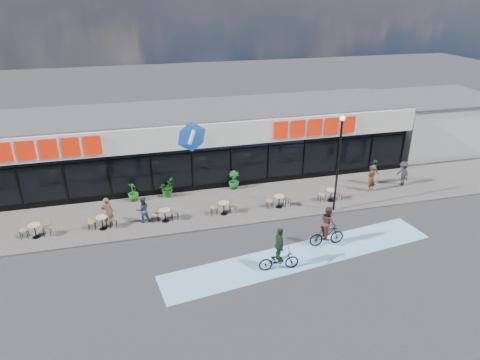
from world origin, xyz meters
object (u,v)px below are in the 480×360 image
object	(u,v)px
lamp_post	(339,157)
pedestrian_a	(403,173)
patron_right	(143,210)
cyclist_b	(327,229)
cyclist_a	(279,254)
patron_left	(107,212)
pedestrian_c	(371,178)
potted_plant_left	(133,192)
pedestrian_b	(374,172)
potted_plant_mid	(167,188)
potted_plant_right	(234,180)

from	to	relation	value
lamp_post	pedestrian_a	size ratio (longest dim) A/B	3.47
patron_right	cyclist_b	xyz separation A→B (m)	(8.84, -4.55, 0.05)
patron_right	cyclist_a	size ratio (longest dim) A/B	0.69
patron_left	cyclist_a	world-z (taller)	cyclist_a
lamp_post	pedestrian_c	distance (m)	4.55
cyclist_b	patron_right	bearing A→B (deg)	152.75
pedestrian_c	potted_plant_left	bearing A→B (deg)	-31.53
patron_right	pedestrian_b	size ratio (longest dim) A/B	0.91
patron_right	potted_plant_mid	bearing A→B (deg)	-128.47
patron_left	pedestrian_a	xyz separation A→B (m)	(18.56, 0.72, -0.04)
potted_plant_right	cyclist_b	distance (m)	8.10
cyclist_b	lamp_post	bearing A→B (deg)	58.45
cyclist_a	pedestrian_c	bearing A→B (deg)	37.04
patron_left	pedestrian_c	bearing A→B (deg)	174.49
lamp_post	cyclist_a	bearing A→B (deg)	-137.65
patron_right	pedestrian_a	distance (m)	16.72
pedestrian_b	pedestrian_c	bearing A→B (deg)	152.80
potted_plant_right	patron_left	world-z (taller)	patron_left
pedestrian_b	potted_plant_left	bearing A→B (deg)	94.86
pedestrian_b	pedestrian_c	world-z (taller)	pedestrian_c
potted_plant_left	patron_left	distance (m)	3.16
potted_plant_mid	cyclist_b	size ratio (longest dim) A/B	0.51
pedestrian_a	cyclist_b	size ratio (longest dim) A/B	0.75
pedestrian_a	cyclist_b	distance (m)	9.48
potted_plant_left	pedestrian_a	size ratio (longest dim) A/B	0.71
cyclist_a	cyclist_b	distance (m)	3.33
potted_plant_left	potted_plant_mid	bearing A→B (deg)	2.64
patron_left	cyclist_b	bearing A→B (deg)	149.86
potted_plant_right	potted_plant_mid	bearing A→B (deg)	-179.45
lamp_post	pedestrian_a	bearing A→B (deg)	19.66
patron_right	pedestrian_b	distance (m)	15.01
pedestrian_c	cyclist_a	world-z (taller)	cyclist_a
pedestrian_a	pedestrian_c	bearing A→B (deg)	-82.49
potted_plant_left	pedestrian_c	distance (m)	14.86
potted_plant_right	pedestrian_a	xyz separation A→B (m)	(10.83, -2.23, 0.22)
potted_plant_left	pedestrian_c	size ratio (longest dim) A/B	0.65
cyclist_a	cyclist_b	world-z (taller)	cyclist_a
potted_plant_left	patron_right	bearing A→B (deg)	-81.06
lamp_post	pedestrian_c	size ratio (longest dim) A/B	3.18
pedestrian_a	pedestrian_c	xyz separation A→B (m)	(-2.49, -0.32, 0.07)
lamp_post	pedestrian_c	bearing A→B (deg)	27.68
lamp_post	potted_plant_right	world-z (taller)	lamp_post
patron_left	pedestrian_b	xyz separation A→B (m)	(16.81, 1.37, -0.01)
pedestrian_c	cyclist_b	bearing A→B (deg)	20.70
potted_plant_right	patron_left	size ratio (longest dim) A/B	0.70
pedestrian_b	potted_plant_mid	bearing A→B (deg)	93.66
patron_left	pedestrian_a	distance (m)	18.57
patron_left	pedestrian_a	bearing A→B (deg)	175.28
pedestrian_a	pedestrian_b	size ratio (longest dim) A/B	0.97
pedestrian_a	cyclist_b	world-z (taller)	cyclist_b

